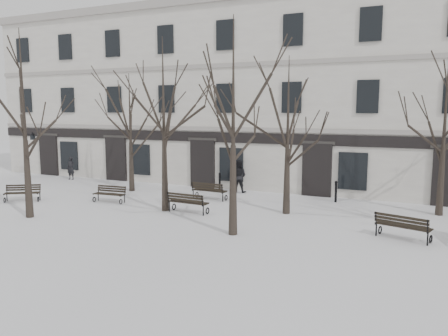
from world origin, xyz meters
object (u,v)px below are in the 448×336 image
Objects in this scene: tree_0 at (23,101)px; bench_0 at (23,192)px; bench_2 at (403,226)px; bench_4 at (209,190)px; tree_2 at (233,100)px; bench_3 at (110,193)px; tree_1 at (163,104)px; bench_1 at (187,202)px; lamp_post at (29,152)px.

bench_0 is at bearing 142.60° from tree_0.
tree_0 is at bearing 28.18° from bench_2.
tree_0 is 16.17m from bench_2.
bench_4 is (8.69, 4.27, 0.04)m from bench_0.
tree_2 is (9.29, 1.15, -0.01)m from tree_0.
bench_3 is 0.89× the size of bench_4.
tree_2 reaches higher than tree_1.
tree_1 is 4.07× the size of bench_1.
bench_3 is (4.30, 1.65, -0.01)m from bench_0.
bench_1 reaches higher than bench_3.
lamp_post is (-9.13, 8.35, -3.24)m from tree_0.
bench_2 reaches higher than bench_1.
tree_2 is at bearing -23.42° from bench_3.
bench_2 is (10.40, -0.53, -4.47)m from tree_1.
tree_0 reaches higher than bench_2.
bench_0 is (-12.37, 1.20, -4.60)m from tree_2.
tree_0 is at bearing -110.92° from bench_3.
tree_1 is (4.83, 3.53, -0.09)m from tree_0.
bench_0 reaches higher than bench_3.
bench_3 is (-4.81, 0.50, -0.07)m from bench_1.
bench_2 is at bearing -8.06° from bench_3.
tree_2 is 6.07m from bench_1.
bench_4 is (4.39, 2.62, 0.06)m from bench_3.
tree_2 is 4.72× the size of bench_3.
tree_2 is at bearing 34.29° from bench_2.
bench_1 is at bearing -1.13° from tree_1.
bench_2 is (18.30, 0.64, 0.06)m from bench_0.
lamp_post is at bearing 158.65° from tree_2.
tree_0 is 5.98m from tree_1.
tree_1 is 3.94× the size of bench_2.
tree_0 reaches higher than bench_1.
bench_1 is at bearing 13.87° from bench_2.
bench_1 is at bearing 30.19° from tree_0.
tree_1 is at bearing 36.19° from tree_0.
tree_1 is 0.98× the size of tree_2.
tree_0 is 4.15× the size of bench_1.
bench_0 is 9.69m from bench_4.
tree_0 is 2.55× the size of lamp_post.
bench_1 is at bearing -24.95° from bench_0.
bench_3 is at bearing -22.80° from lamp_post.
tree_0 is 1.00× the size of tree_2.
tree_2 is 4.00× the size of bench_2.
bench_2 is 0.64× the size of lamp_post.
tree_1 is 4.15× the size of bench_4.
bench_1 is (9.11, 1.15, 0.05)m from bench_0.
bench_4 reaches higher than bench_3.
tree_1 reaches higher than bench_3.
tree_1 is 2.50× the size of lamp_post.
bench_1 is at bearing -9.84° from bench_3.
bench_1 is (6.03, 3.51, -4.56)m from tree_0.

